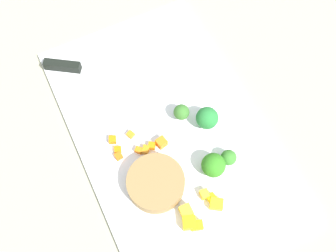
% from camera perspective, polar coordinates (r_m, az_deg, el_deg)
% --- Properties ---
extents(ground_plane, '(4.00, 4.00, 0.00)m').
position_cam_1_polar(ground_plane, '(0.71, 0.00, -0.73)').
color(ground_plane, '#9C9A80').
extents(cutting_board, '(0.53, 0.33, 0.01)m').
position_cam_1_polar(cutting_board, '(0.70, 0.00, -0.53)').
color(cutting_board, white).
rests_on(cutting_board, ground_plane).
extents(prep_bowl, '(0.10, 0.10, 0.03)m').
position_cam_1_polar(prep_bowl, '(0.65, -1.87, -8.71)').
color(prep_bowl, olive).
rests_on(prep_bowl, cutting_board).
extents(chef_knife, '(0.19, 0.28, 0.02)m').
position_cam_1_polar(chef_knife, '(0.77, -11.31, 8.38)').
color(chef_knife, silver).
rests_on(chef_knife, cutting_board).
extents(carrot_dice_0, '(0.01, 0.01, 0.01)m').
position_cam_1_polar(carrot_dice_0, '(0.68, -7.54, -4.57)').
color(carrot_dice_0, orange).
rests_on(carrot_dice_0, cutting_board).
extents(carrot_dice_1, '(0.02, 0.02, 0.01)m').
position_cam_1_polar(carrot_dice_1, '(0.68, -7.77, -3.37)').
color(carrot_dice_1, orange).
rests_on(carrot_dice_1, cutting_board).
extents(carrot_dice_2, '(0.02, 0.02, 0.02)m').
position_cam_1_polar(carrot_dice_2, '(0.68, -1.01, -2.54)').
color(carrot_dice_2, orange).
rests_on(carrot_dice_2, cutting_board).
extents(carrot_dice_3, '(0.02, 0.02, 0.01)m').
position_cam_1_polar(carrot_dice_3, '(0.68, -4.47, -3.69)').
color(carrot_dice_3, orange).
rests_on(carrot_dice_3, cutting_board).
extents(carrot_dice_4, '(0.02, 0.02, 0.01)m').
position_cam_1_polar(carrot_dice_4, '(0.68, -2.49, -3.04)').
color(carrot_dice_4, orange).
rests_on(carrot_dice_4, cutting_board).
extents(carrot_dice_5, '(0.02, 0.02, 0.01)m').
position_cam_1_polar(carrot_dice_5, '(0.68, -3.43, -3.64)').
color(carrot_dice_5, orange).
rests_on(carrot_dice_5, cutting_board).
extents(carrot_dice_6, '(0.02, 0.02, 0.01)m').
position_cam_1_polar(carrot_dice_6, '(0.69, -5.75, -1.30)').
color(carrot_dice_6, orange).
rests_on(carrot_dice_6, cutting_board).
extents(carrot_dice_7, '(0.02, 0.02, 0.01)m').
position_cam_1_polar(carrot_dice_7, '(0.69, -8.45, -2.09)').
color(carrot_dice_7, orange).
rests_on(carrot_dice_7, cutting_board).
extents(pepper_dice_0, '(0.02, 0.02, 0.02)m').
position_cam_1_polar(pepper_dice_0, '(0.64, 2.76, -12.86)').
color(pepper_dice_0, yellow).
rests_on(pepper_dice_0, cutting_board).
extents(pepper_dice_1, '(0.03, 0.03, 0.02)m').
position_cam_1_polar(pepper_dice_1, '(0.64, 3.26, -14.52)').
color(pepper_dice_1, yellow).
rests_on(pepper_dice_1, cutting_board).
extents(pepper_dice_2, '(0.03, 0.03, 0.02)m').
position_cam_1_polar(pepper_dice_2, '(0.65, 7.38, -11.71)').
color(pepper_dice_2, yellow).
rests_on(pepper_dice_2, cutting_board).
extents(pepper_dice_3, '(0.02, 0.02, 0.01)m').
position_cam_1_polar(pepper_dice_3, '(0.64, 4.44, -14.87)').
color(pepper_dice_3, yellow).
rests_on(pepper_dice_3, cutting_board).
extents(pepper_dice_4, '(0.02, 0.02, 0.01)m').
position_cam_1_polar(pepper_dice_4, '(0.65, 6.61, -10.80)').
color(pepper_dice_4, yellow).
rests_on(pepper_dice_4, cutting_board).
extents(pepper_dice_5, '(0.02, 0.01, 0.01)m').
position_cam_1_polar(pepper_dice_5, '(0.65, 5.29, -10.44)').
color(pepper_dice_5, yellow).
rests_on(pepper_dice_5, cutting_board).
extents(broccoli_floret_0, '(0.03, 0.03, 0.04)m').
position_cam_1_polar(broccoli_floret_0, '(0.69, 2.06, 2.10)').
color(broccoli_floret_0, '#98BC6C').
rests_on(broccoli_floret_0, cutting_board).
extents(broccoli_floret_1, '(0.03, 0.03, 0.03)m').
position_cam_1_polar(broccoli_floret_1, '(0.67, 9.22, -4.77)').
color(broccoli_floret_1, '#82AD58').
rests_on(broccoli_floret_1, cutting_board).
extents(broccoli_floret_2, '(0.04, 0.04, 0.05)m').
position_cam_1_polar(broccoli_floret_2, '(0.68, 5.97, 1.20)').
color(broccoli_floret_2, '#88AD57').
rests_on(broccoli_floret_2, cutting_board).
extents(broccoli_floret_3, '(0.04, 0.04, 0.04)m').
position_cam_1_polar(broccoli_floret_3, '(0.65, 6.93, -5.95)').
color(broccoli_floret_3, '#8AC365').
rests_on(broccoli_floret_3, cutting_board).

